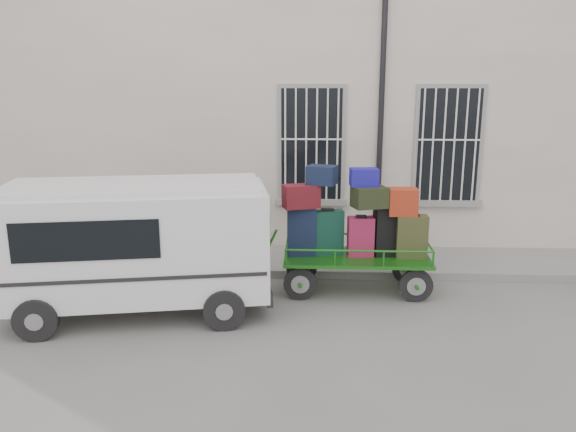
{
  "coord_description": "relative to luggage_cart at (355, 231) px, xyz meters",
  "views": [
    {
      "loc": [
        -0.37,
        -8.23,
        3.5
      ],
      "look_at": [
        -0.78,
        1.0,
        1.26
      ],
      "focal_mm": 35.0,
      "sensor_mm": 36.0,
      "label": 1
    }
  ],
  "objects": [
    {
      "name": "ground",
      "position": [
        -0.34,
        -0.81,
        -1.06
      ],
      "size": [
        80.0,
        80.0,
        0.0
      ],
      "primitive_type": "plane",
      "color": "#61605C",
      "rests_on": "ground"
    },
    {
      "name": "luggage_cart",
      "position": [
        0.0,
        0.0,
        0.0
      ],
      "size": [
        2.85,
        1.11,
        2.15
      ],
      "rotation": [
        0.0,
        0.0,
        -0.0
      ],
      "color": "black",
      "rests_on": "ground"
    },
    {
      "name": "sidewalk",
      "position": [
        -0.34,
        1.39,
        -0.99
      ],
      "size": [
        24.0,
        1.7,
        0.15
      ],
      "primitive_type": "cube",
      "color": "slate",
      "rests_on": "ground"
    },
    {
      "name": "building",
      "position": [
        -0.34,
        4.69,
        1.94
      ],
      "size": [
        24.0,
        5.15,
        6.0
      ],
      "color": "#BCB0A0",
      "rests_on": "ground"
    },
    {
      "name": "van",
      "position": [
        -3.37,
        -1.02,
        0.09
      ],
      "size": [
        4.22,
        2.36,
        2.01
      ],
      "rotation": [
        0.0,
        0.0,
        0.18
      ],
      "color": "white",
      "rests_on": "ground"
    }
  ]
}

